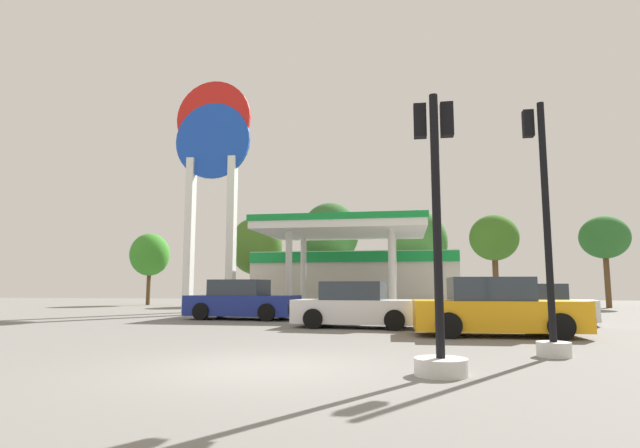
# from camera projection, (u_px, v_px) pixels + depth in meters

# --- Properties ---
(ground_plane) EXTENTS (90.00, 90.00, 0.00)m
(ground_plane) POSITION_uv_depth(u_px,v_px,m) (265.00, 368.00, 8.45)
(ground_plane) COLOR slate
(ground_plane) RESTS_ON ground
(gas_station) EXTENTS (12.06, 12.82, 4.66)m
(gas_station) POSITION_uv_depth(u_px,v_px,m) (355.00, 276.00, 30.86)
(gas_station) COLOR beige
(gas_station) RESTS_ON ground
(station_pole_sign) EXTENTS (4.18, 0.56, 12.57)m
(station_pole_sign) POSITION_uv_depth(u_px,v_px,m) (212.00, 162.00, 27.17)
(station_pole_sign) COLOR white
(station_pole_sign) RESTS_ON ground
(car_0) EXTENTS (4.60, 2.20, 1.63)m
(car_0) POSITION_uv_depth(u_px,v_px,m) (495.00, 309.00, 14.04)
(car_0) COLOR black
(car_0) RESTS_ON ground
(car_1) EXTENTS (4.35, 2.53, 1.46)m
(car_1) POSITION_uv_depth(u_px,v_px,m) (535.00, 306.00, 18.45)
(car_1) COLOR black
(car_1) RESTS_ON ground
(car_3) EXTENTS (4.43, 2.28, 1.53)m
(car_3) POSITION_uv_depth(u_px,v_px,m) (357.00, 307.00, 16.87)
(car_3) COLOR black
(car_3) RESTS_ON ground
(car_4) EXTENTS (4.75, 2.40, 1.65)m
(car_4) POSITION_uv_depth(u_px,v_px,m) (242.00, 301.00, 21.10)
(car_4) COLOR black
(car_4) RESTS_ON ground
(traffic_signal_0) EXTENTS (0.83, 0.83, 4.52)m
(traffic_signal_0) POSITION_uv_depth(u_px,v_px,m) (438.00, 277.00, 7.99)
(traffic_signal_0) COLOR silver
(traffic_signal_0) RESTS_ON ground
(traffic_signal_1) EXTENTS (0.65, 0.68, 5.17)m
(traffic_signal_1) POSITION_uv_depth(u_px,v_px,m) (547.00, 267.00, 10.08)
(traffic_signal_1) COLOR silver
(traffic_signal_1) RESTS_ON ground
(tree_0) EXTENTS (2.88, 2.88, 5.30)m
(tree_0) POSITION_uv_depth(u_px,v_px,m) (150.00, 255.00, 37.46)
(tree_0) COLOR brown
(tree_0) RESTS_ON ground
(tree_1) EXTENTS (3.87, 3.87, 6.40)m
(tree_1) POSITION_uv_depth(u_px,v_px,m) (256.00, 246.00, 36.86)
(tree_1) COLOR brown
(tree_1) RESTS_ON ground
(tree_2) EXTENTS (4.16, 4.16, 7.38)m
(tree_2) POSITION_uv_depth(u_px,v_px,m) (330.00, 233.00, 36.29)
(tree_2) COLOR brown
(tree_2) RESTS_ON ground
(tree_3) EXTENTS (4.13, 4.13, 6.72)m
(tree_3) POSITION_uv_depth(u_px,v_px,m) (418.00, 242.00, 35.26)
(tree_3) COLOR brown
(tree_3) RESTS_ON ground
(tree_4) EXTENTS (3.23, 3.23, 6.16)m
(tree_4) POSITION_uv_depth(u_px,v_px,m) (494.00, 238.00, 33.78)
(tree_4) COLOR brown
(tree_4) RESTS_ON ground
(tree_5) EXTENTS (3.05, 3.05, 5.93)m
(tree_5) POSITION_uv_depth(u_px,v_px,m) (604.00, 238.00, 32.65)
(tree_5) COLOR brown
(tree_5) RESTS_ON ground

